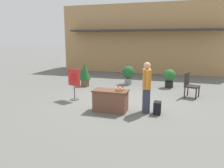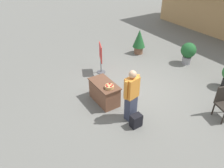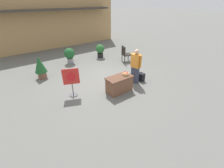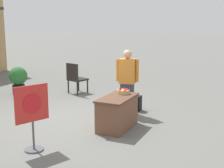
% 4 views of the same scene
% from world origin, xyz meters
% --- Properties ---
extents(ground_plane, '(120.00, 120.00, 0.00)m').
position_xyz_m(ground_plane, '(0.00, 0.00, 0.00)').
color(ground_plane, slate).
extents(display_table, '(1.21, 0.63, 0.75)m').
position_xyz_m(display_table, '(-0.10, -1.30, 0.38)').
color(display_table, brown).
rests_on(display_table, ground_plane).
extents(apple_basket, '(0.29, 0.29, 0.13)m').
position_xyz_m(apple_basket, '(0.24, -1.31, 0.81)').
color(apple_basket, tan).
rests_on(apple_basket, display_table).
extents(person_visitor, '(0.34, 0.60, 1.72)m').
position_xyz_m(person_visitor, '(1.09, -1.06, 0.88)').
color(person_visitor, '#33384C').
rests_on(person_visitor, ground_plane).
extents(backpack, '(0.24, 0.34, 0.42)m').
position_xyz_m(backpack, '(1.49, -1.14, 0.21)').
color(backpack, black).
rests_on(backpack, ground_plane).
extents(poster_board, '(0.65, 0.36, 1.28)m').
position_xyz_m(poster_board, '(-1.95, -0.35, 0.73)').
color(poster_board, '#4C4C51').
rests_on(poster_board, ground_plane).
extents(potted_plant_near_right, '(0.61, 0.61, 1.23)m').
position_xyz_m(potted_plant_near_right, '(-2.61, 2.23, 0.69)').
color(potted_plant_near_right, brown).
rests_on(potted_plant_near_right, ground_plane).
extents(potted_plant_far_left, '(0.68, 0.68, 1.01)m').
position_xyz_m(potted_plant_far_left, '(-0.53, 3.39, 0.60)').
color(potted_plant_far_left, gray).
rests_on(potted_plant_far_left, ground_plane).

